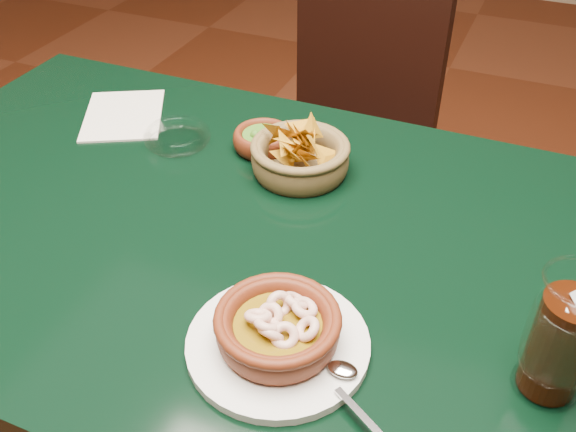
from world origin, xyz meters
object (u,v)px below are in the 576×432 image
at_px(cola_drink, 562,338).
at_px(chip_basket, 300,157).
at_px(dining_table, 213,266).
at_px(dining_chair, 340,132).
at_px(shrimp_plate, 278,331).

bearing_deg(cola_drink, chip_basket, 145.01).
bearing_deg(dining_table, dining_chair, 91.95).
distance_m(shrimp_plate, chip_basket, 0.38).
distance_m(chip_basket, cola_drink, 0.51).
xyz_separation_m(dining_table, dining_chair, (-0.02, 0.71, -0.14)).
relative_size(dining_chair, chip_basket, 4.75).
bearing_deg(shrimp_plate, cola_drink, 12.42).
relative_size(dining_chair, cola_drink, 4.99).
height_order(dining_table, shrimp_plate, shrimp_plate).
relative_size(shrimp_plate, chip_basket, 1.45).
bearing_deg(dining_table, cola_drink, -13.95).
xyz_separation_m(dining_table, cola_drink, (0.50, -0.12, 0.18)).
height_order(dining_table, chip_basket, chip_basket).
relative_size(dining_table, chip_basket, 6.15).
distance_m(dining_table, chip_basket, 0.23).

